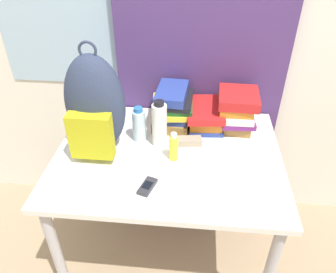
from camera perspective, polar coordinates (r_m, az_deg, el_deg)
name	(u,v)px	position (r m, az deg, el deg)	size (l,w,h in m)	color
wall_back	(176,24)	(1.85, 1.48, 18.94)	(6.00, 0.06, 2.50)	silver
curtain_blue	(203,28)	(1.79, 6.11, 18.22)	(0.94, 0.04, 2.50)	#4C336B
desk	(168,168)	(1.67, 0.00, -5.51)	(1.10, 0.85, 0.77)	silver
backpack	(95,107)	(1.55, -12.61, 4.99)	(0.28, 0.24, 0.54)	#2D3851
book_stack_left	(173,107)	(1.78, 0.87, 5.17)	(0.25, 0.29, 0.21)	olive
book_stack_center	(205,115)	(1.79, 6.40, 3.71)	(0.22, 0.30, 0.12)	navy
book_stack_right	(236,110)	(1.79, 11.73, 4.59)	(0.23, 0.27, 0.20)	olive
water_bottle	(139,125)	(1.66, -5.06, 1.98)	(0.07, 0.07, 0.19)	silver
sports_bottle	(159,125)	(1.60, -1.49, 2.06)	(0.07, 0.07, 0.25)	white
sunscreen_bottle	(174,147)	(1.53, 0.99, -1.90)	(0.04, 0.04, 0.15)	yellow
cell_phone	(147,186)	(1.42, -3.61, -8.67)	(0.08, 0.12, 0.02)	#2D2D33
sunglasses_case	(187,141)	(1.66, 3.28, -0.83)	(0.16, 0.08, 0.04)	gray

